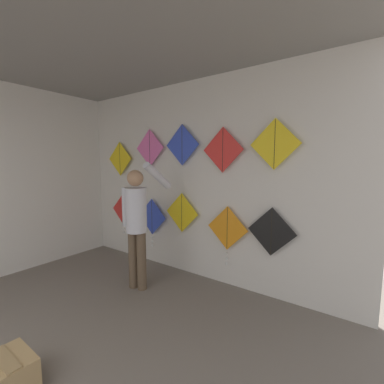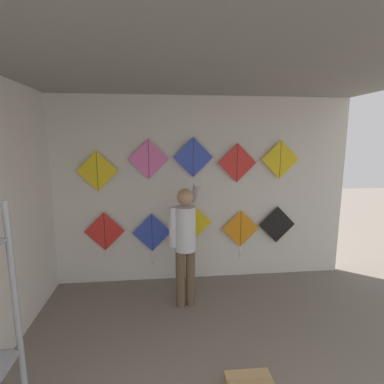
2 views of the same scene
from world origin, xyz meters
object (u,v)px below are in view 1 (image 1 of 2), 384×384
at_px(kite_2, 182,213).
at_px(kite_5, 120,159).
at_px(kite_1, 152,219).
at_px(kite_8, 223,150).
at_px(cardboard_box, 6,375).
at_px(kite_7, 182,145).
at_px(kite_3, 227,231).
at_px(kite_0, 124,211).
at_px(shopkeeper, 137,218).
at_px(kite_4, 271,232).
at_px(kite_6, 150,148).
at_px(kite_9, 275,144).

relative_size(kite_2, kite_5, 1.00).
height_order(kite_1, kite_8, kite_8).
bearing_deg(cardboard_box, kite_5, 123.79).
height_order(kite_7, kite_8, kite_7).
bearing_deg(kite_3, kite_0, 179.99).
bearing_deg(kite_8, kite_7, 180.00).
bearing_deg(kite_1, kite_8, 0.04).
relative_size(kite_0, kite_5, 1.23).
xyz_separation_m(kite_3, kite_8, (-0.08, 0.00, 1.06)).
distance_m(shopkeeper, kite_0, 1.36).
height_order(kite_2, kite_4, kite_2).
height_order(shopkeeper, kite_2, shopkeeper).
bearing_deg(kite_2, kite_3, -0.07).
relative_size(cardboard_box, kite_4, 0.66).
relative_size(cardboard_box, kite_3, 0.49).
bearing_deg(cardboard_box, kite_0, 122.80).
bearing_deg(kite_8, kite_3, -0.61).
relative_size(kite_1, kite_3, 1.00).
distance_m(kite_6, kite_7, 0.65).
relative_size(shopkeeper, kite_1, 2.10).
relative_size(kite_2, kite_3, 0.74).
bearing_deg(kite_1, kite_0, 179.98).
distance_m(kite_5, kite_9, 2.72).
distance_m(kite_4, kite_8, 1.19).
distance_m(kite_8, kite_9, 0.67).
bearing_deg(kite_8, kite_6, 180.00).
height_order(kite_5, kite_7, kite_7).
xyz_separation_m(kite_1, kite_5, (-0.76, 0.00, 0.98)).
bearing_deg(kite_6, kite_0, -179.95).
bearing_deg(kite_6, kite_2, 0.00).
relative_size(shopkeeper, kite_7, 2.84).
relative_size(kite_7, kite_9, 1.00).
bearing_deg(kite_6, cardboard_box, -70.28).
height_order(kite_0, kite_9, kite_9).
xyz_separation_m(kite_0, kite_3, (2.07, -0.00, -0.04)).
xyz_separation_m(kite_3, kite_7, (-0.75, 0.00, 1.15)).
xyz_separation_m(kite_0, kite_4, (2.66, 0.00, 0.05)).
distance_m(kite_5, kite_8, 2.05).
height_order(cardboard_box, kite_9, kite_9).
relative_size(kite_0, kite_3, 0.91).
distance_m(kite_1, kite_6, 1.14).
relative_size(kite_8, kite_9, 1.00).
relative_size(kite_4, kite_5, 1.00).
bearing_deg(kite_4, kite_8, 180.00).
relative_size(kite_2, kite_4, 1.00).
xyz_separation_m(kite_3, kite_5, (-2.13, 0.00, 0.96)).
bearing_deg(kite_4, kite_0, -179.99).
bearing_deg(kite_1, kite_2, 0.08).
relative_size(kite_0, kite_6, 1.23).
relative_size(kite_6, kite_9, 1.00).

